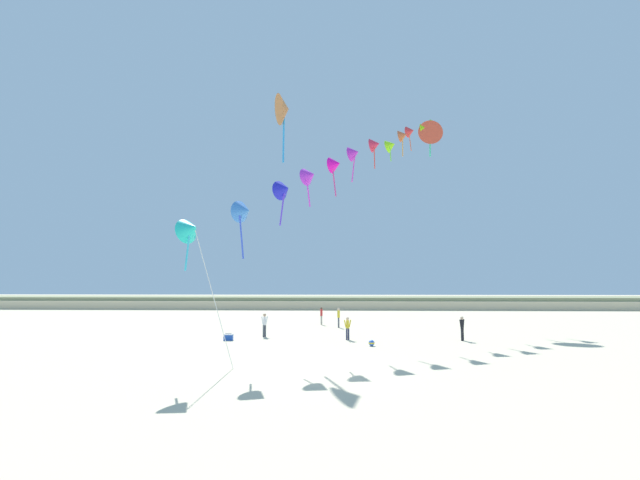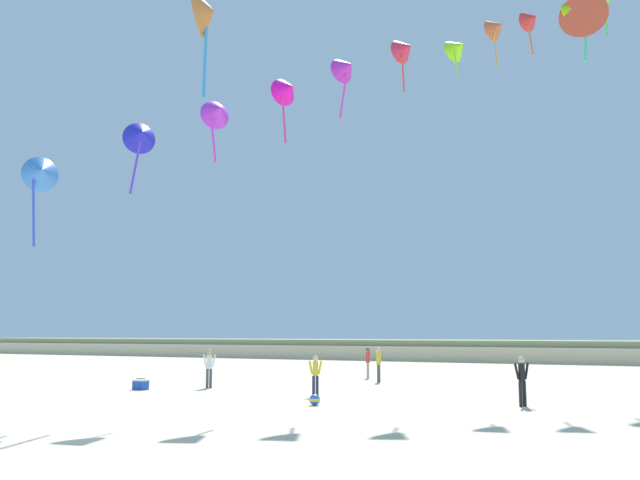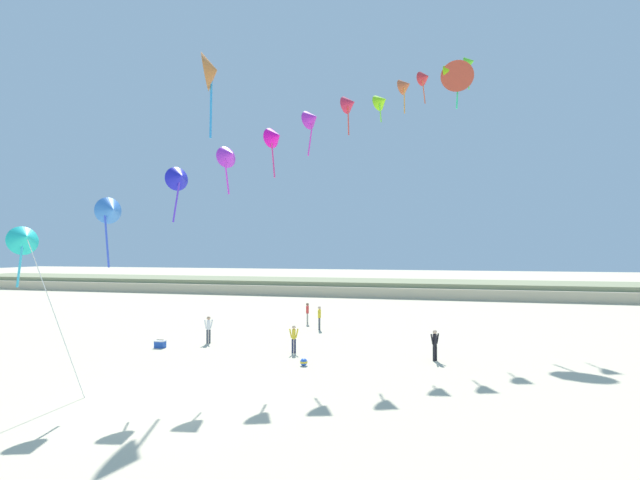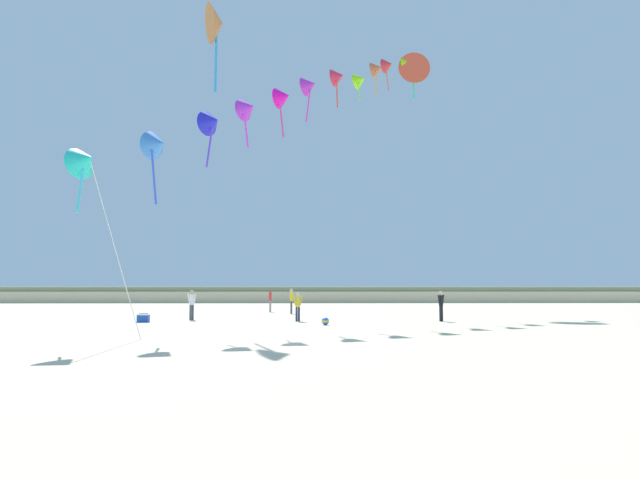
{
  "view_description": "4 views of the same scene",
  "coord_description": "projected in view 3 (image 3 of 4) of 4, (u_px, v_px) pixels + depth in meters",
  "views": [
    {
      "loc": [
        0.96,
        -18.93,
        3.75
      ],
      "look_at": [
        -0.32,
        13.47,
        7.02
      ],
      "focal_mm": 24.0,
      "sensor_mm": 36.0,
      "label": 1
    },
    {
      "loc": [
        13.17,
        -12.87,
        2.34
      ],
      "look_at": [
        0.16,
        13.35,
        6.36
      ],
      "focal_mm": 38.0,
      "sensor_mm": 36.0,
      "label": 2
    },
    {
      "loc": [
        9.76,
        -16.08,
        5.65
      ],
      "look_at": [
        2.76,
        11.38,
        6.17
      ],
      "focal_mm": 28.0,
      "sensor_mm": 36.0,
      "label": 3
    },
    {
      "loc": [
        2.21,
        -19.98,
        1.87
      ],
      "look_at": [
        2.89,
        13.66,
        4.56
      ],
      "focal_mm": 32.0,
      "sensor_mm": 36.0,
      "label": 4
    }
  ],
  "objects": [
    {
      "name": "kite_banner_string",
      "position": [
        333.0,
        116.0,
        29.81
      ],
      "size": [
        18.26,
        29.26,
        21.79
      ],
      "color": "#1FCBBF"
    },
    {
      "name": "person_near_right",
      "position": [
        294.0,
        337.0,
        27.12
      ],
      "size": [
        0.51,
        0.27,
        1.5
      ],
      "color": "#282D4C",
      "rests_on": "ground"
    },
    {
      "name": "beach_ball",
      "position": [
        304.0,
        362.0,
        24.12
      ],
      "size": [
        0.36,
        0.36,
        0.36
      ],
      "color": "blue",
      "rests_on": "ground"
    },
    {
      "name": "ground_plane",
      "position": [
        167.0,
        406.0,
        17.89
      ],
      "size": [
        240.0,
        240.0,
        0.0
      ],
      "primitive_type": "plane",
      "color": "beige"
    },
    {
      "name": "person_mid_center",
      "position": [
        435.0,
        343.0,
        25.17
      ],
      "size": [
        0.46,
        0.43,
        1.57
      ],
      "color": "black",
      "rests_on": "ground"
    },
    {
      "name": "person_far_right",
      "position": [
        319.0,
        316.0,
        34.86
      ],
      "size": [
        0.23,
        0.58,
        1.65
      ],
      "color": "#474C56",
      "rests_on": "ground"
    },
    {
      "name": "large_kite_mid_trail",
      "position": [
        457.0,
        78.0,
        39.17
      ],
      "size": [
        2.55,
        0.97,
        3.76
      ],
      "color": "#DE4C31"
    },
    {
      "name": "person_far_left",
      "position": [
        307.0,
        312.0,
        37.58
      ],
      "size": [
        0.24,
        0.55,
        1.59
      ],
      "color": "gray",
      "rests_on": "ground"
    },
    {
      "name": "person_near_left",
      "position": [
        208.0,
        328.0,
        29.92
      ],
      "size": [
        0.46,
        0.45,
        1.62
      ],
      "color": "#474C56",
      "rests_on": "ground"
    },
    {
      "name": "beach_cooler",
      "position": [
        160.0,
        344.0,
        28.55
      ],
      "size": [
        0.58,
        0.41,
        0.46
      ],
      "color": "blue",
      "rests_on": "ground"
    },
    {
      "name": "large_kite_low_lead",
      "position": [
        211.0,
        71.0,
        26.86
      ],
      "size": [
        1.69,
        2.29,
        4.71
      ],
      "color": "orange"
    },
    {
      "name": "dune_ridge",
      "position": [
        367.0,
        287.0,
        63.03
      ],
      "size": [
        120.0,
        11.28,
        1.71
      ],
      "color": "beige",
      "rests_on": "ground"
    }
  ]
}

